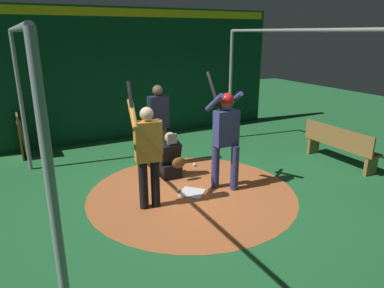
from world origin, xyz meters
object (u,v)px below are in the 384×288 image
(bench, at_px, (339,144))
(baseball_2, at_px, (195,164))
(catcher, at_px, (170,160))
(baseball_1, at_px, (162,172))
(batter, at_px, (226,132))
(home_plate, at_px, (192,193))
(umpire, at_px, (159,121))
(bat_rack, at_px, (20,134))
(baseball_0, at_px, (179,189))
(visitor, at_px, (148,151))

(bench, bearing_deg, baseball_2, -114.22)
(catcher, bearing_deg, baseball_1, -154.09)
(batter, height_order, baseball_1, batter)
(home_plate, xyz_separation_m, umpire, (-1.62, 0.03, 0.99))
(umpire, height_order, bat_rack, umpire)
(bat_rack, height_order, baseball_0, bat_rack)
(catcher, distance_m, baseball_0, 0.79)
(visitor, bearing_deg, baseball_2, 138.98)
(bench, bearing_deg, batter, -91.18)
(umpire, height_order, baseball_1, umpire)
(home_plate, bearing_deg, baseball_2, 150.11)
(bench, relative_size, baseball_0, 24.40)
(bench, bearing_deg, umpire, -116.26)
(visitor, bearing_deg, bat_rack, -147.54)
(catcher, relative_size, visitor, 0.46)
(visitor, bearing_deg, umpire, 161.46)
(visitor, bearing_deg, bench, 98.67)
(home_plate, height_order, visitor, visitor)
(home_plate, distance_m, baseball_0, 0.26)
(home_plate, height_order, umpire, umpire)
(bat_rack, xyz_separation_m, baseball_0, (3.70, 2.44, -0.45))
(bench, height_order, baseball_1, bench)
(umpire, distance_m, baseball_2, 1.24)
(baseball_0, bearing_deg, umpire, 171.22)
(catcher, relative_size, baseball_0, 12.93)
(catcher, distance_m, visitor, 1.45)
(batter, relative_size, baseball_2, 29.05)
(baseball_1, bearing_deg, baseball_0, -3.01)
(visitor, relative_size, bat_rack, 1.77)
(umpire, relative_size, baseball_2, 24.02)
(visitor, xyz_separation_m, bench, (0.01, 4.49, -0.55))
(umpire, height_order, baseball_0, umpire)
(catcher, xyz_separation_m, umpire, (-0.75, 0.07, 0.63))
(batter, height_order, bat_rack, batter)
(bat_rack, distance_m, bench, 7.42)
(baseball_2, bearing_deg, baseball_0, -40.88)
(visitor, height_order, baseball_2, visitor)
(catcher, bearing_deg, batter, 35.42)
(bat_rack, relative_size, bench, 0.65)
(baseball_0, bearing_deg, bench, 85.24)
(visitor, distance_m, bat_rack, 4.41)
(home_plate, distance_m, baseball_1, 1.10)
(bench, distance_m, baseball_0, 3.84)
(baseball_1, bearing_deg, bat_rack, -138.16)
(batter, bearing_deg, baseball_0, -107.05)
(batter, bearing_deg, baseball_2, 178.35)
(home_plate, distance_m, visitor, 1.33)
(bat_rack, relative_size, baseball_0, 15.95)
(umpire, xyz_separation_m, baseball_1, (0.53, -0.18, -0.96))
(home_plate, height_order, baseball_1, baseball_1)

